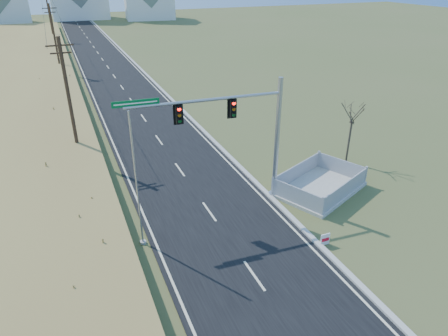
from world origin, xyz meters
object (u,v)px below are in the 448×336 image
(bare_tree, at_px, (353,112))
(traffic_signal_mast, at_px, (248,132))
(open_sign, at_px, (325,239))
(fence_enclosure, at_px, (319,187))
(flagpole, at_px, (138,196))

(bare_tree, bearing_deg, traffic_signal_mast, -166.94)
(open_sign, bearing_deg, fence_enclosure, 59.22)
(open_sign, relative_size, bare_tree, 0.14)
(open_sign, height_order, bare_tree, bare_tree)
(bare_tree, bearing_deg, flagpole, -166.21)
(traffic_signal_mast, height_order, open_sign, traffic_signal_mast)
(traffic_signal_mast, xyz_separation_m, fence_enclosure, (4.99, -0.68, -4.38))
(fence_enclosure, relative_size, bare_tree, 1.39)
(flagpole, bearing_deg, bare_tree, 13.79)
(traffic_signal_mast, height_order, fence_enclosure, traffic_signal_mast)
(traffic_signal_mast, distance_m, open_sign, 7.34)
(fence_enclosure, distance_m, flagpole, 12.24)
(traffic_signal_mast, relative_size, open_sign, 14.13)
(traffic_signal_mast, relative_size, bare_tree, 1.96)
(fence_enclosure, height_order, bare_tree, bare_tree)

